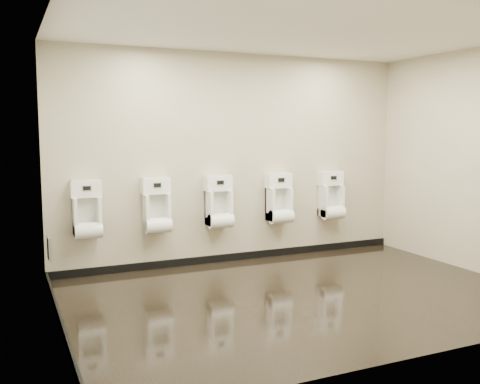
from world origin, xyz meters
The scene contains 15 objects.
ground centered at (0.00, 0.00, 0.00)m, with size 5.00×3.50×0.00m, color black.
ceiling centered at (0.00, 0.00, 2.80)m, with size 5.00×3.50×0.00m, color silver.
back_wall centered at (0.00, 1.75, 1.40)m, with size 5.00×0.02×2.80m, color #B7AC8D.
front_wall centered at (0.00, -1.75, 1.40)m, with size 5.00×0.02×2.80m, color #B7AC8D.
left_wall centered at (-2.50, 0.00, 1.40)m, with size 0.02×3.50×2.80m, color #B7AC8D.
right_wall centered at (2.50, 0.00, 1.40)m, with size 0.02×3.50×2.80m, color #B7AC8D.
tile_overlay_left centered at (-2.50, 0.00, 1.40)m, with size 0.01×3.50×2.80m, color silver.
skirting_back centered at (0.00, 1.74, 0.05)m, with size 5.00×0.02×0.10m, color black.
skirting_left centered at (-2.49, 0.00, 0.05)m, with size 0.02×3.50×0.10m, color black.
access_panel centered at (-2.48, 1.20, 0.50)m, with size 0.04×0.25×0.25m.
urinal_0 centered at (-2.01, 1.63, 0.79)m, with size 0.37×0.27×0.68m.
urinal_1 centered at (-1.16, 1.63, 0.79)m, with size 0.37×0.27×0.68m.
urinal_2 centered at (-0.31, 1.63, 0.79)m, with size 0.37×0.27×0.68m.
urinal_3 centered at (0.59, 1.63, 0.79)m, with size 0.37×0.27×0.68m.
urinal_4 centered at (1.44, 1.63, 0.79)m, with size 0.37×0.27×0.68m.
Camera 1 is at (-2.90, -4.86, 1.78)m, focal length 40.00 mm.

